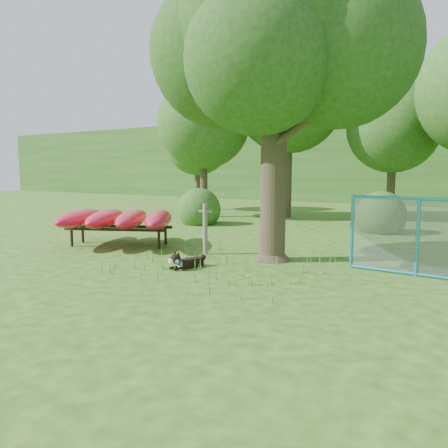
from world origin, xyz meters
The scene contains 14 objects.
ground centered at (0.00, 0.00, 0.00)m, with size 80.00×80.00×0.00m, color #255110.
oak_tree centered at (0.82, 2.48, 5.29)m, with size 6.50×5.74×7.93m.
wooden_post centered at (-1.01, 2.18, 0.72)m, with size 0.36×0.22×1.36m.
kayak_rack centered at (-3.96, 1.92, 0.81)m, with size 4.44×4.00×1.06m.
husky_dog centered at (-0.43, 0.53, 0.16)m, with size 0.45×0.97×0.45m.
fence_section centered at (4.18, 2.54, 0.85)m, with size 2.89×0.24×2.82m.
wildflower_clump centered at (1.51, 0.00, 0.17)m, with size 0.10×0.10×0.21m.
bg_tree_a centered at (-6.50, 10.00, 4.48)m, with size 4.40×4.40×6.70m.
bg_tree_b centered at (-3.00, 12.00, 5.61)m, with size 5.20×5.20×8.22m.
bg_tree_c centered at (1.50, 13.00, 4.11)m, with size 4.00×4.00×6.12m.
bg_tree_f centered at (-9.00, 13.00, 3.73)m, with size 3.60×3.60×5.55m.
shrub_left centered at (-5.00, 7.50, 0.00)m, with size 1.80×1.80×1.80m, color #26541B.
shrub_mid centered at (2.00, 9.00, 0.00)m, with size 1.80×1.80×1.80m, color #26541B.
wooded_hillside centered at (0.00, 28.00, 3.00)m, with size 80.00×12.00×6.00m, color #26541B.
Camera 1 is at (5.57, -7.32, 2.25)m, focal length 35.00 mm.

